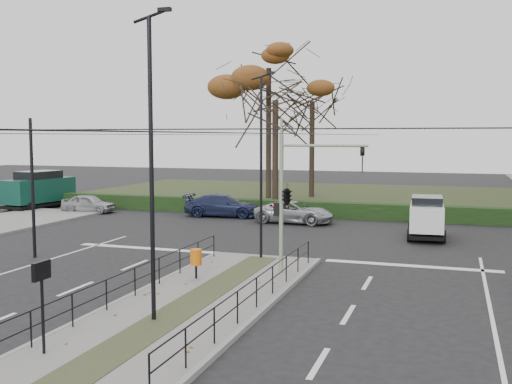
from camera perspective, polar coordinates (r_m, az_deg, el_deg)
ground at (r=21.27m, az=-3.02°, el=-8.91°), size 140.00×140.00×0.00m
median_island at (r=19.02m, az=-5.82°, el=-10.44°), size 4.40×15.00×0.14m
park at (r=53.20m, az=3.58°, el=-0.25°), size 38.00×26.00×0.10m
hedge at (r=40.41m, az=-1.30°, el=-1.38°), size 38.00×1.00×1.00m
median_railing at (r=18.71m, az=-5.97°, el=-7.85°), size 4.14×13.24×0.92m
catenary at (r=22.20m, az=-1.53°, el=0.65°), size 20.00×34.00×6.00m
traffic_light at (r=22.11m, az=3.17°, el=-0.11°), size 3.50×1.99×5.15m
litter_bin at (r=21.67m, az=-5.74°, el=-6.23°), size 0.41×0.41×1.06m
info_panel at (r=14.93m, az=-19.76°, el=-8.01°), size 0.13×0.57×2.20m
streetlamp_median_near at (r=16.50m, az=-9.88°, el=2.51°), size 0.71×0.14×8.46m
streetlamp_median_far at (r=24.82m, az=0.53°, el=2.64°), size 0.64×0.13×7.71m
parked_car_first at (r=42.56m, az=-15.66°, el=-1.06°), size 3.81×1.83×1.26m
parked_car_third at (r=39.06m, az=-3.17°, el=-1.29°), size 5.17×2.47×1.45m
parked_car_fourth at (r=36.16m, az=3.67°, el=-1.93°), size 4.85×2.43×1.32m
white_van at (r=31.86m, az=15.94°, el=-2.25°), size 2.00×4.00×2.17m
green_van at (r=46.18m, az=-19.96°, el=0.27°), size 2.70×5.74×2.72m
rust_tree at (r=49.70m, az=1.22°, el=11.70°), size 9.21×9.21×14.00m
bare_tree_center at (r=50.93m, az=5.38°, el=7.94°), size 6.77×6.77×10.69m
bare_tree_near at (r=42.68m, az=1.86°, el=7.99°), size 7.03×7.03×10.18m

